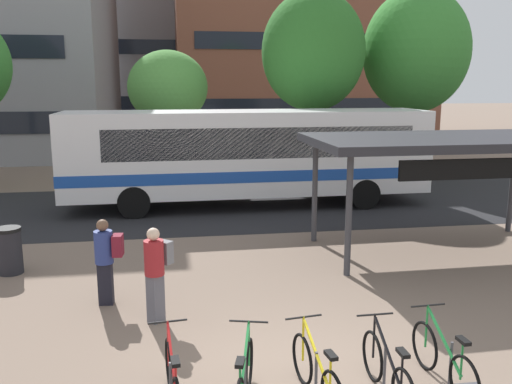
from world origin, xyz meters
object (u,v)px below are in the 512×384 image
commuter_grey_pack_2 (156,268)px  parked_bicycle_red_0 (173,382)px  parked_bicycle_green_1 (244,382)px  parked_bicycle_yellow_2 (317,376)px  street_tree_2 (313,52)px  parked_bicycle_black_3 (387,373)px  trash_bin (9,250)px  street_tree_0 (416,51)px  transit_shelter (446,144)px  city_bus (246,154)px  parked_bicycle_green_4 (443,361)px  street_tree_3 (168,88)px  commuter_maroon_pack_0 (106,256)px

commuter_grey_pack_2 → parked_bicycle_red_0: bearing=47.0°
parked_bicycle_green_1 → parked_bicycle_yellow_2: (0.94, 0.01, 0.00)m
street_tree_2 → parked_bicycle_black_3: bearing=-100.9°
parked_bicycle_green_1 → trash_bin: (-4.38, 5.82, 0.13)m
street_tree_0 → transit_shelter: bearing=-110.8°
street_tree_2 → trash_bin: bearing=-133.7°
parked_bicycle_yellow_2 → commuter_grey_pack_2: 3.59m
trash_bin → parked_bicycle_green_1: bearing=-53.0°
city_bus → transit_shelter: bearing=124.2°
city_bus → parked_bicycle_green_4: city_bus is taller
parked_bicycle_green_1 → commuter_grey_pack_2: (-1.15, 2.87, 0.59)m
transit_shelter → street_tree_0: bearing=68.5°
parked_bicycle_black_3 → street_tree_3: 18.24m
parked_bicycle_green_1 → commuter_maroon_pack_0: (-2.08, 3.76, 0.56)m
parked_bicycle_green_4 → commuter_maroon_pack_0: (-4.83, 3.64, 0.56)m
parked_bicycle_black_3 → commuter_grey_pack_2: size_ratio=1.02×
transit_shelter → commuter_grey_pack_2: transit_shelter is taller
commuter_grey_pack_2 → transit_shelter: bearing=155.5°
parked_bicycle_green_1 → trash_bin: 7.28m
parked_bicycle_green_1 → parked_bicycle_black_3: 1.87m
parked_bicycle_yellow_2 → commuter_grey_pack_2: bearing=28.6°
city_bus → transit_shelter: city_bus is taller
commuter_grey_pack_2 → street_tree_2: 14.65m
city_bus → parked_bicycle_green_4: size_ratio=7.00×
parked_bicycle_green_1 → parked_bicycle_yellow_2: 0.94m
city_bus → trash_bin: 8.48m
parked_bicycle_red_0 → commuter_maroon_pack_0: (-1.19, 3.61, 0.56)m
street_tree_0 → trash_bin: bearing=-142.8°
parked_bicycle_red_0 → parked_bicycle_yellow_2: size_ratio=1.00×
street_tree_2 → parked_bicycle_yellow_2: bearing=-104.2°
street_tree_3 → trash_bin: bearing=-106.4°
parked_bicycle_green_1 → transit_shelter: (5.66, 5.90, 2.28)m
parked_bicycle_yellow_2 → street_tree_3: 18.05m
parked_bicycle_green_4 → commuter_grey_pack_2: 4.81m
city_bus → street_tree_2: bearing=-131.2°
transit_shelter → parked_bicycle_red_0: bearing=-139.4°
parked_bicycle_red_0 → street_tree_2: size_ratio=0.22×
parked_bicycle_green_1 → transit_shelter: size_ratio=0.26×
parked_bicycle_black_3 → trash_bin: size_ratio=1.67×
trash_bin → parked_bicycle_red_0: bearing=-58.4°
parked_bicycle_green_1 → parked_bicycle_black_3: size_ratio=0.97×
street_tree_0 → city_bus: bearing=-149.2°
parked_bicycle_red_0 → street_tree_2: street_tree_2 is taller
parked_bicycle_yellow_2 → parked_bicycle_green_4: same height
commuter_maroon_pack_0 → transit_shelter: bearing=-159.5°
transit_shelter → street_tree_2: size_ratio=0.84×
parked_bicycle_black_3 → street_tree_3: bearing=8.1°
transit_shelter → commuter_maroon_pack_0: size_ratio=3.95×
parked_bicycle_green_1 → street_tree_0: (9.68, 16.48, 5.06)m
parked_bicycle_yellow_2 → commuter_grey_pack_2: commuter_grey_pack_2 is taller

